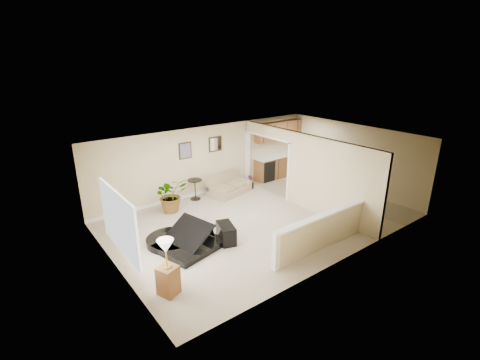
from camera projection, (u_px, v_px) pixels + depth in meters
floor at (261, 219)px, 10.92m from camera, size 9.00×9.00×0.00m
back_wall at (208, 160)px, 12.75m from camera, size 9.00×0.04×2.50m
front_wall at (344, 216)px, 8.25m from camera, size 9.00×0.04×2.50m
left_wall at (112, 222)px, 7.94m from camera, size 0.04×6.00×2.50m
right_wall at (353, 157)px, 13.06m from camera, size 0.04×6.00×2.50m
ceiling at (262, 141)px, 10.08m from camera, size 9.00×6.00×0.04m
kitchen_vinyl at (326, 196)px, 12.71m from camera, size 2.70×6.00×0.01m
interior_partition at (297, 170)px, 11.72m from camera, size 0.18×5.99×2.50m
pony_half_wall at (320, 231)px, 9.06m from camera, size 3.42×0.22×1.00m
left_window at (119, 222)px, 7.50m from camera, size 0.05×2.15×1.45m
wall_art_left at (185, 151)px, 12.02m from camera, size 0.48×0.04×0.58m
wall_mirror at (215, 144)px, 12.72m from camera, size 0.55×0.04×0.55m
kitchen_cabinets at (277, 157)px, 14.49m from camera, size 2.36×0.65×2.33m
piano at (185, 225)px, 9.17m from camera, size 2.07×2.09×1.48m
piano_bench at (226, 233)px, 9.53m from camera, size 0.60×0.84×0.51m
loveseat at (228, 184)px, 12.89m from camera, size 1.80×1.26×0.91m
accent_table at (195, 187)px, 12.29m from camera, size 0.51×0.51×0.74m
palm_plant at (171, 195)px, 11.32m from camera, size 1.08×0.95×1.15m
small_plant at (250, 183)px, 13.42m from camera, size 0.34×0.34×0.51m
lamp_stand at (168, 271)px, 7.32m from camera, size 0.49×0.49×1.30m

